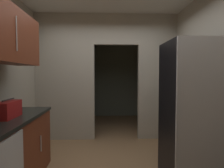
{
  "coord_description": "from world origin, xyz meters",
  "views": [
    {
      "loc": [
        -0.04,
        -2.55,
        1.41
      ],
      "look_at": [
        0.09,
        0.84,
        1.25
      ],
      "focal_mm": 30.32,
      "sensor_mm": 36.0,
      "label": 1
    }
  ],
  "objects": [
    {
      "name": "lower_cabinet_run",
      "position": [
        -1.22,
        -0.34,
        0.45
      ],
      "size": [
        0.62,
        1.71,
        0.9
      ],
      "color": "maroon",
      "rests_on": "ground"
    },
    {
      "name": "adjoining_room_shell",
      "position": [
        0.0,
        3.25,
        1.36
      ],
      "size": [
        3.06,
        2.42,
        2.72
      ],
      "color": "gray",
      "rests_on": "ground"
    },
    {
      "name": "boombox",
      "position": [
        -1.19,
        -0.26,
        1.0
      ],
      "size": [
        0.17,
        0.38,
        0.23
      ],
      "color": "maroon",
      "rests_on": "lower_cabinet_run"
    },
    {
      "name": "kitchen_partition",
      "position": [
        -0.07,
        1.6,
        1.47
      ],
      "size": [
        3.06,
        0.12,
        2.72
      ],
      "color": "#ADA899",
      "rests_on": "ground"
    },
    {
      "name": "upper_cabinet_counterside",
      "position": [
        -1.22,
        -0.34,
        1.88
      ],
      "size": [
        0.36,
        1.54,
        0.66
      ],
      "color": "maroon"
    },
    {
      "name": "refrigerator",
      "position": [
        1.12,
        -0.12,
        0.92
      ],
      "size": [
        0.71,
        0.74,
        1.84
      ],
      "color": "black",
      "rests_on": "ground"
    }
  ]
}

